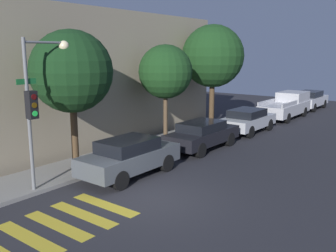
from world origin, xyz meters
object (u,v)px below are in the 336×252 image
at_px(tree_midblock, 165,72).
at_px(tree_far_end, 213,56).
at_px(sedan_near_corner, 130,156).
at_px(sedan_middle, 202,134).
at_px(sedan_tail_of_row, 310,99).
at_px(sedan_far_end, 247,120).
at_px(pickup_truck, 287,105).
at_px(tree_near_corner, 71,72).
at_px(traffic_light_pole, 39,93).

relative_size(tree_midblock, tree_far_end, 0.81).
height_order(sedan_near_corner, sedan_middle, sedan_near_corner).
height_order(sedan_middle, tree_midblock, tree_midblock).
distance_m(sedan_middle, sedan_tail_of_row, 16.70).
height_order(sedan_far_end, pickup_truck, pickup_truck).
distance_m(sedan_tail_of_row, tree_near_corner, 23.05).
xyz_separation_m(pickup_truck, tree_midblock, (-11.55, 2.16, 2.81)).
height_order(pickup_truck, tree_far_end, tree_far_end).
relative_size(sedan_near_corner, pickup_truck, 0.76).
distance_m(sedan_near_corner, sedan_far_end, 10.14).
height_order(sedan_far_end, tree_far_end, tree_far_end).
bearing_deg(sedan_middle, tree_near_corner, 160.26).
distance_m(sedan_far_end, pickup_truck, 6.41).
xyz_separation_m(traffic_light_pole, tree_midblock, (7.93, 0.89, 0.32)).
distance_m(sedan_far_end, tree_near_corner, 11.65).
bearing_deg(traffic_light_pole, sedan_tail_of_row, -2.93).
relative_size(sedan_near_corner, tree_near_corner, 0.76).
distance_m(sedan_tail_of_row, tree_far_end, 12.99).
relative_size(sedan_tail_of_row, tree_near_corner, 0.82).
bearing_deg(tree_near_corner, sedan_far_end, -11.13).
xyz_separation_m(sedan_near_corner, sedan_middle, (5.17, 0.00, -0.04)).
bearing_deg(pickup_truck, tree_near_corner, 172.92).
bearing_deg(pickup_truck, tree_far_end, 162.72).
height_order(traffic_light_pole, sedan_tail_of_row, traffic_light_pole).
distance_m(sedan_near_corner, tree_midblock, 6.19).
xyz_separation_m(traffic_light_pole, sedan_far_end, (13.06, -1.27, -2.64)).
xyz_separation_m(sedan_near_corner, tree_near_corner, (-0.85, 2.16, 3.18)).
bearing_deg(sedan_far_end, sedan_tail_of_row, -0.00).
xyz_separation_m(sedan_near_corner, sedan_tail_of_row, (21.88, -0.00, 0.02)).
relative_size(traffic_light_pole, sedan_near_corner, 1.23).
relative_size(sedan_middle, sedan_tail_of_row, 0.97).
bearing_deg(sedan_middle, sedan_far_end, 0.00).
distance_m(pickup_truck, sedan_tail_of_row, 5.33).
relative_size(sedan_tail_of_row, tree_midblock, 0.90).
bearing_deg(tree_far_end, sedan_middle, -153.98).
bearing_deg(traffic_light_pole, sedan_near_corner, -23.50).
bearing_deg(tree_midblock, pickup_truck, -10.61).
xyz_separation_m(sedan_near_corner, tree_midblock, (5.01, 2.16, 2.93)).
height_order(sedan_middle, pickup_truck, pickup_truck).
bearing_deg(pickup_truck, tree_midblock, 169.39).
distance_m(traffic_light_pole, pickup_truck, 19.67).
distance_m(traffic_light_pole, sedan_tail_of_row, 24.96).
bearing_deg(sedan_middle, pickup_truck, 0.00).
bearing_deg(sedan_far_end, sedan_middle, 180.00).
height_order(sedan_middle, sedan_far_end, sedan_far_end).
xyz_separation_m(pickup_truck, tree_far_end, (-6.95, 2.16, 3.55)).
height_order(traffic_light_pole, sedan_near_corner, traffic_light_pole).
distance_m(sedan_near_corner, tree_near_corner, 3.94).
height_order(pickup_truck, tree_midblock, tree_midblock).
bearing_deg(tree_near_corner, sedan_middle, -19.74).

